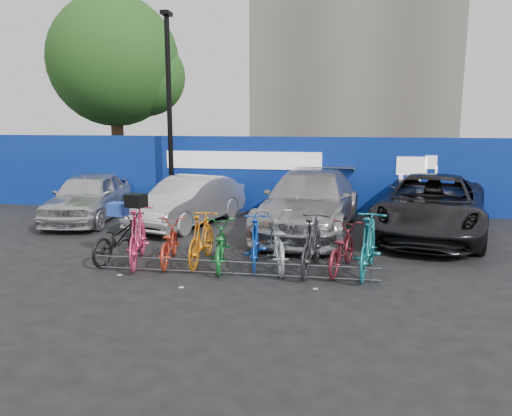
% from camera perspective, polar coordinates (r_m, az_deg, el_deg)
% --- Properties ---
extents(ground, '(100.00, 100.00, 0.00)m').
position_cam_1_polar(ground, '(10.33, -1.93, -6.72)').
color(ground, black).
rests_on(ground, ground).
extents(hoarding, '(22.00, 0.18, 2.40)m').
position_cam_1_polar(hoarding, '(15.90, 2.11, 3.86)').
color(hoarding, navy).
rests_on(hoarding, ground).
extents(tree, '(5.40, 5.20, 7.80)m').
position_cam_1_polar(tree, '(21.63, -15.28, 15.55)').
color(tree, '#382314').
rests_on(tree, ground).
extents(lamppost, '(0.25, 0.50, 6.11)m').
position_cam_1_polar(lamppost, '(15.91, -9.88, 11.17)').
color(lamppost, black).
rests_on(lamppost, ground).
extents(bike_rack, '(5.60, 0.03, 0.30)m').
position_cam_1_polar(bike_rack, '(9.72, -2.60, -6.85)').
color(bike_rack, '#595B60').
rests_on(bike_rack, ground).
extents(car_0, '(2.17, 4.34, 1.42)m').
position_cam_1_polar(car_0, '(15.42, -18.59, 1.24)').
color(car_0, silver).
rests_on(car_0, ground).
extents(car_1, '(2.63, 4.36, 1.36)m').
position_cam_1_polar(car_1, '(14.16, -7.68, 0.78)').
color(car_1, silver).
rests_on(car_1, ground).
extents(car_2, '(2.91, 5.75, 1.60)m').
position_cam_1_polar(car_2, '(13.29, 6.14, 0.70)').
color(car_2, '#A0A0A5').
rests_on(car_2, ground).
extents(car_3, '(3.83, 6.02, 1.55)m').
position_cam_1_polar(car_3, '(13.58, 19.40, 0.24)').
color(car_3, black).
rests_on(car_3, ground).
extents(bike_0, '(0.99, 1.94, 0.97)m').
position_cam_1_polar(bike_0, '(11.08, -15.36, -3.29)').
color(bike_0, black).
rests_on(bike_0, ground).
extents(bike_1, '(1.02, 2.09, 1.21)m').
position_cam_1_polar(bike_1, '(10.65, -13.37, -3.09)').
color(bike_1, '#D73364').
rests_on(bike_1, ground).
extents(bike_2, '(0.84, 1.77, 0.90)m').
position_cam_1_polar(bike_2, '(10.60, -9.96, -3.91)').
color(bike_2, red).
rests_on(bike_2, ground).
extents(bike_3, '(0.54, 1.81, 1.09)m').
position_cam_1_polar(bike_3, '(10.44, -6.25, -3.49)').
color(bike_3, orange).
rests_on(bike_3, ground).
extents(bike_4, '(0.91, 1.85, 0.93)m').
position_cam_1_polar(bike_4, '(10.19, -4.19, -4.26)').
color(bike_4, '#16782B').
rests_on(bike_4, ground).
extents(bike_5, '(0.70, 1.81, 1.06)m').
position_cam_1_polar(bike_5, '(10.21, -0.09, -3.83)').
color(bike_5, '#1145B9').
rests_on(bike_5, ground).
extents(bike_6, '(1.14, 2.19, 1.09)m').
position_cam_1_polar(bike_6, '(10.18, 2.41, -3.78)').
color(bike_6, '#9EA2A6').
rests_on(bike_6, ground).
extents(bike_7, '(0.81, 1.97, 1.15)m').
position_cam_1_polar(bike_7, '(9.93, 6.44, -4.05)').
color(bike_7, '#28282A').
rests_on(bike_7, ground).
extents(bike_8, '(1.06, 1.88, 0.94)m').
position_cam_1_polar(bike_8, '(10.06, 9.74, -4.56)').
color(bike_8, maroon).
rests_on(bike_8, ground).
extents(bike_9, '(0.94, 2.06, 1.20)m').
position_cam_1_polar(bike_9, '(9.95, 12.72, -4.07)').
color(bike_9, '#16737A').
rests_on(bike_9, ground).
extents(cargo_crate, '(0.43, 0.36, 0.27)m').
position_cam_1_polar(cargo_crate, '(10.95, -15.52, -0.13)').
color(cargo_crate, blue).
rests_on(cargo_crate, bike_0).
extents(cargo_topcase, '(0.43, 0.41, 0.27)m').
position_cam_1_polar(cargo_topcase, '(10.50, -13.54, 0.83)').
color(cargo_topcase, black).
rests_on(cargo_topcase, bike_1).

